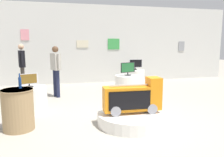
{
  "coord_description": "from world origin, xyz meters",
  "views": [
    {
      "loc": [
        -1.76,
        -4.52,
        1.75
      ],
      "look_at": [
        -0.38,
        0.74,
        0.88
      ],
      "focal_mm": 36.0,
      "sensor_mm": 36.0,
      "label": 1
    }
  ],
  "objects_px": {
    "tv_on_left_rear": "(128,68)",
    "shopper_browsing_near_truck": "(22,64)",
    "bottle_on_side_table": "(20,82)",
    "display_pedestal_right_rear": "(135,78)",
    "shopper_browsing_rear": "(56,67)",
    "display_pedestal_center_rear": "(30,99)",
    "side_table_round": "(18,109)",
    "display_pedestal_left_rear": "(128,85)",
    "main_display_pedestal": "(132,118)",
    "novelty_firetruck_tv": "(133,99)",
    "tv_on_center_rear": "(29,80)",
    "tv_on_right_rear": "(136,64)"
  },
  "relations": [
    {
      "from": "tv_on_left_rear",
      "to": "display_pedestal_center_rear",
      "type": "relative_size",
      "value": 0.65
    },
    {
      "from": "display_pedestal_left_rear",
      "to": "display_pedestal_right_rear",
      "type": "height_order",
      "value": "same"
    },
    {
      "from": "display_pedestal_left_rear",
      "to": "tv_on_center_rear",
      "type": "relative_size",
      "value": 2.06
    },
    {
      "from": "novelty_firetruck_tv",
      "to": "side_table_round",
      "type": "distance_m",
      "value": 2.37
    },
    {
      "from": "main_display_pedestal",
      "to": "shopper_browsing_rear",
      "type": "xyz_separation_m",
      "value": [
        -1.53,
        2.96,
        0.84
      ]
    },
    {
      "from": "novelty_firetruck_tv",
      "to": "display_pedestal_center_rear",
      "type": "distance_m",
      "value": 2.72
    },
    {
      "from": "tv_on_left_rear",
      "to": "tv_on_center_rear",
      "type": "bearing_deg",
      "value": -157.16
    },
    {
      "from": "side_table_round",
      "to": "shopper_browsing_rear",
      "type": "height_order",
      "value": "shopper_browsing_rear"
    },
    {
      "from": "main_display_pedestal",
      "to": "tv_on_left_rear",
      "type": "bearing_deg",
      "value": 73.18
    },
    {
      "from": "tv_on_center_rear",
      "to": "tv_on_left_rear",
      "type": "bearing_deg",
      "value": 22.84
    },
    {
      "from": "side_table_round",
      "to": "bottle_on_side_table",
      "type": "xyz_separation_m",
      "value": [
        0.06,
        0.09,
        0.53
      ]
    },
    {
      "from": "tv_on_center_rear",
      "to": "shopper_browsing_near_truck",
      "type": "bearing_deg",
      "value": 100.26
    },
    {
      "from": "tv_on_center_rear",
      "to": "side_table_round",
      "type": "xyz_separation_m",
      "value": [
        -0.11,
        -1.23,
        -0.4
      ]
    },
    {
      "from": "novelty_firetruck_tv",
      "to": "display_pedestal_left_rear",
      "type": "relative_size",
      "value": 1.42
    },
    {
      "from": "display_pedestal_center_rear",
      "to": "side_table_round",
      "type": "xyz_separation_m",
      "value": [
        -0.11,
        -1.24,
        0.11
      ]
    },
    {
      "from": "side_table_round",
      "to": "novelty_firetruck_tv",
      "type": "bearing_deg",
      "value": -7.11
    },
    {
      "from": "tv_on_left_rear",
      "to": "display_pedestal_right_rear",
      "type": "xyz_separation_m",
      "value": [
        0.81,
        1.4,
        -0.56
      ]
    },
    {
      "from": "novelty_firetruck_tv",
      "to": "shopper_browsing_near_truck",
      "type": "xyz_separation_m",
      "value": [
        -2.71,
        4.12,
        0.43
      ]
    },
    {
      "from": "tv_on_center_rear",
      "to": "bottle_on_side_table",
      "type": "relative_size",
      "value": 1.41
    },
    {
      "from": "display_pedestal_right_rear",
      "to": "shopper_browsing_rear",
      "type": "bearing_deg",
      "value": -158.57
    },
    {
      "from": "novelty_firetruck_tv",
      "to": "shopper_browsing_near_truck",
      "type": "height_order",
      "value": "shopper_browsing_near_truck"
    },
    {
      "from": "shopper_browsing_rear",
      "to": "display_pedestal_center_rear",
      "type": "bearing_deg",
      "value": -115.34
    },
    {
      "from": "shopper_browsing_near_truck",
      "to": "shopper_browsing_rear",
      "type": "distance_m",
      "value": 1.63
    },
    {
      "from": "main_display_pedestal",
      "to": "novelty_firetruck_tv",
      "type": "distance_m",
      "value": 0.44
    },
    {
      "from": "display_pedestal_center_rear",
      "to": "shopper_browsing_rear",
      "type": "bearing_deg",
      "value": 64.66
    },
    {
      "from": "display_pedestal_center_rear",
      "to": "shopper_browsing_near_truck",
      "type": "bearing_deg",
      "value": 100.3
    },
    {
      "from": "display_pedestal_center_rear",
      "to": "bottle_on_side_table",
      "type": "bearing_deg",
      "value": -92.79
    },
    {
      "from": "display_pedestal_left_rear",
      "to": "tv_on_center_rear",
      "type": "height_order",
      "value": "tv_on_center_rear"
    },
    {
      "from": "tv_on_center_rear",
      "to": "main_display_pedestal",
      "type": "bearing_deg",
      "value": -34.46
    },
    {
      "from": "display_pedestal_left_rear",
      "to": "tv_on_center_rear",
      "type": "distance_m",
      "value": 3.36
    },
    {
      "from": "main_display_pedestal",
      "to": "display_pedestal_left_rear",
      "type": "xyz_separation_m",
      "value": [
        0.85,
        2.81,
        0.19
      ]
    },
    {
      "from": "tv_on_left_rear",
      "to": "shopper_browsing_near_truck",
      "type": "distance_m",
      "value": 3.77
    },
    {
      "from": "tv_on_left_rear",
      "to": "tv_on_right_rear",
      "type": "relative_size",
      "value": 1.02
    },
    {
      "from": "display_pedestal_center_rear",
      "to": "side_table_round",
      "type": "distance_m",
      "value": 1.25
    },
    {
      "from": "novelty_firetruck_tv",
      "to": "bottle_on_side_table",
      "type": "height_order",
      "value": "bottle_on_side_table"
    },
    {
      "from": "main_display_pedestal",
      "to": "shopper_browsing_near_truck",
      "type": "xyz_separation_m",
      "value": [
        -2.68,
        4.11,
        0.87
      ]
    },
    {
      "from": "side_table_round",
      "to": "shopper_browsing_near_truck",
      "type": "bearing_deg",
      "value": 95.37
    },
    {
      "from": "side_table_round",
      "to": "display_pedestal_center_rear",
      "type": "bearing_deg",
      "value": 84.86
    },
    {
      "from": "display_pedestal_right_rear",
      "to": "shopper_browsing_near_truck",
      "type": "relative_size",
      "value": 0.44
    },
    {
      "from": "main_display_pedestal",
      "to": "shopper_browsing_rear",
      "type": "bearing_deg",
      "value": 117.3
    },
    {
      "from": "main_display_pedestal",
      "to": "novelty_firetruck_tv",
      "type": "bearing_deg",
      "value": -18.39
    },
    {
      "from": "tv_on_right_rear",
      "to": "shopper_browsing_near_truck",
      "type": "relative_size",
      "value": 0.32
    },
    {
      "from": "shopper_browsing_rear",
      "to": "novelty_firetruck_tv",
      "type": "bearing_deg",
      "value": -62.4
    },
    {
      "from": "bottle_on_side_table",
      "to": "tv_on_left_rear",
      "type": "bearing_deg",
      "value": 37.98
    },
    {
      "from": "shopper_browsing_rear",
      "to": "main_display_pedestal",
      "type": "bearing_deg",
      "value": -62.7
    },
    {
      "from": "tv_on_right_rear",
      "to": "shopper_browsing_rear",
      "type": "relative_size",
      "value": 0.33
    },
    {
      "from": "tv_on_left_rear",
      "to": "display_pedestal_right_rear",
      "type": "distance_m",
      "value": 1.71
    },
    {
      "from": "display_pedestal_center_rear",
      "to": "display_pedestal_left_rear",
      "type": "bearing_deg",
      "value": 22.84
    },
    {
      "from": "display_pedestal_center_rear",
      "to": "shopper_browsing_near_truck",
      "type": "distance_m",
      "value": 2.72
    },
    {
      "from": "tv_on_left_rear",
      "to": "bottle_on_side_table",
      "type": "distance_m",
      "value": 3.95
    }
  ]
}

